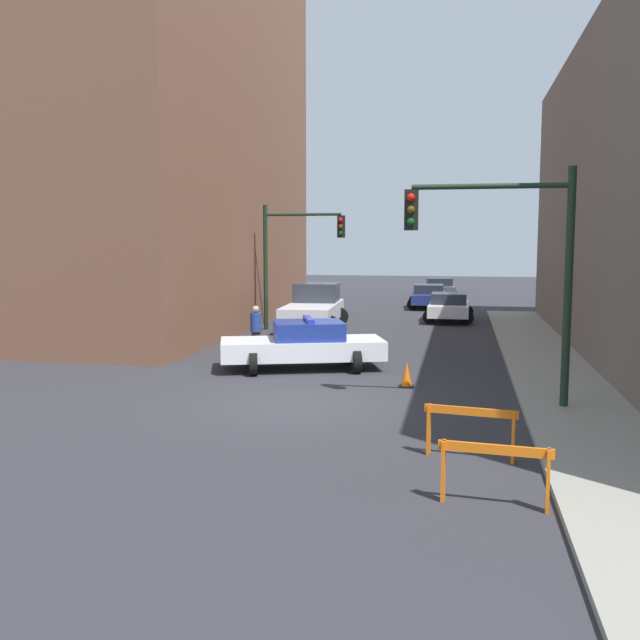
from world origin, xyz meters
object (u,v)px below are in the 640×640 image
(police_car, at_px, (304,345))
(barrier_front, at_px, (495,464))
(white_truck, at_px, (314,308))
(parked_car_far, at_px, (439,288))
(barrier_mid, at_px, (470,424))
(parked_car_mid, at_px, (429,296))
(traffic_cone, at_px, (407,375))
(pedestrian_crossing, at_px, (256,330))
(traffic_light_far, at_px, (291,249))
(traffic_light_near, at_px, (513,250))
(parked_car_near, at_px, (449,306))

(police_car, height_order, barrier_front, police_car)
(white_truck, bearing_deg, parked_car_far, 72.18)
(parked_car_far, bearing_deg, police_car, -102.12)
(barrier_mid, bearing_deg, parked_car_far, 92.58)
(parked_car_mid, bearing_deg, barrier_mid, -87.90)
(traffic_cone, bearing_deg, pedestrian_crossing, 143.21)
(parked_car_mid, bearing_deg, parked_car_far, 85.10)
(traffic_light_far, height_order, barrier_front, traffic_light_far)
(parked_car_mid, relative_size, pedestrian_crossing, 2.62)
(parked_car_far, xyz_separation_m, barrier_front, (1.87, -36.90, -0.06))
(police_car, bearing_deg, white_truck, -8.35)
(traffic_light_near, xyz_separation_m, police_car, (-5.56, 3.94, -2.81))
(pedestrian_crossing, xyz_separation_m, traffic_cone, (5.12, -3.83, -0.54))
(white_truck, xyz_separation_m, parked_car_far, (4.71, 17.59, -0.23))
(traffic_light_near, xyz_separation_m, traffic_light_far, (-8.03, 12.70, -0.13))
(traffic_light_far, distance_m, pedestrian_crossing, 7.40)
(traffic_light_near, relative_size, barrier_mid, 3.27)
(police_car, bearing_deg, traffic_light_near, -143.56)
(traffic_light_near, distance_m, barrier_front, 6.79)
(police_car, height_order, pedestrian_crossing, pedestrian_crossing)
(pedestrian_crossing, bearing_deg, traffic_light_near, 114.65)
(parked_car_far, xyz_separation_m, traffic_cone, (0.05, -28.86, -0.36))
(traffic_light_near, distance_m, parked_car_far, 31.03)
(traffic_light_far, bearing_deg, white_truck, 30.69)
(parked_car_mid, xyz_separation_m, parked_car_far, (0.37, 7.02, 0.00))
(traffic_light_far, xyz_separation_m, white_truck, (0.86, 0.51, -2.49))
(police_car, distance_m, white_truck, 9.41)
(white_truck, bearing_deg, parked_car_near, 34.64)
(traffic_light_near, height_order, barrier_front, traffic_light_near)
(traffic_light_near, relative_size, traffic_cone, 7.93)
(traffic_light_far, bearing_deg, barrier_front, -68.42)
(parked_car_mid, distance_m, parked_car_far, 7.03)
(traffic_light_near, bearing_deg, parked_car_mid, 96.79)
(pedestrian_crossing, height_order, barrier_mid, pedestrian_crossing)
(traffic_cone, bearing_deg, parked_car_mid, 91.09)
(traffic_cone, bearing_deg, traffic_light_far, 117.53)
(traffic_light_far, relative_size, parked_car_near, 1.20)
(parked_car_mid, height_order, barrier_mid, parked_car_mid)
(pedestrian_crossing, relative_size, traffic_cone, 2.53)
(traffic_light_far, distance_m, white_truck, 2.68)
(parked_car_near, xyz_separation_m, parked_car_far, (-0.85, 13.32, 0.00))
(traffic_light_far, relative_size, police_car, 1.03)
(barrier_mid, bearing_deg, traffic_cone, 104.60)
(parked_car_near, xyz_separation_m, barrier_mid, (0.71, -21.37, -0.06))
(traffic_light_near, bearing_deg, police_car, 144.67)
(police_car, xyz_separation_m, parked_car_mid, (2.73, 19.84, -0.05))
(pedestrian_crossing, bearing_deg, parked_car_mid, -132.61)
(parked_car_far, distance_m, pedestrian_crossing, 25.54)
(parked_car_mid, bearing_deg, traffic_cone, -90.81)
(pedestrian_crossing, height_order, barrier_front, pedestrian_crossing)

